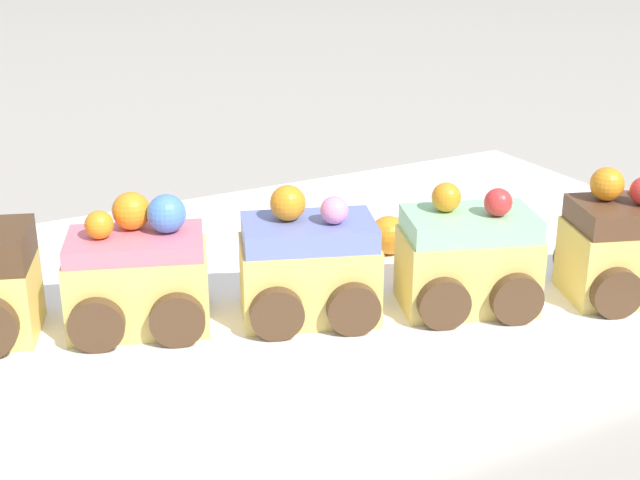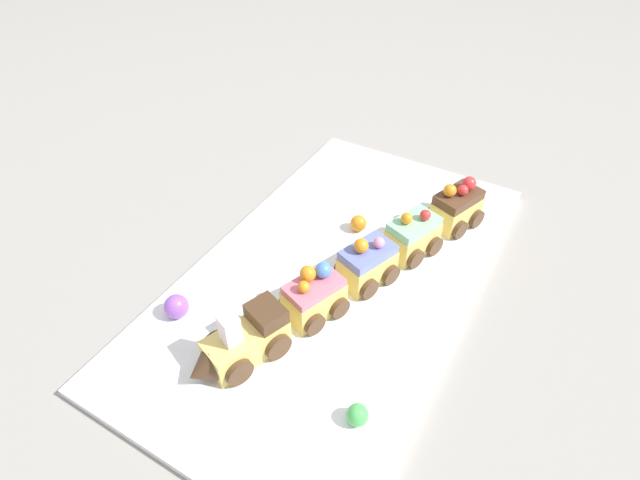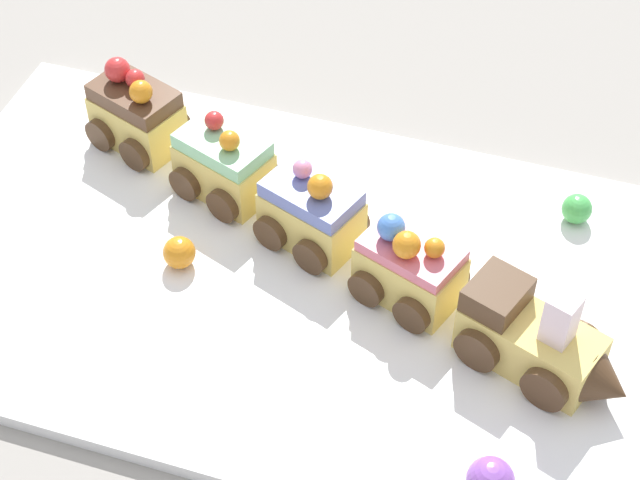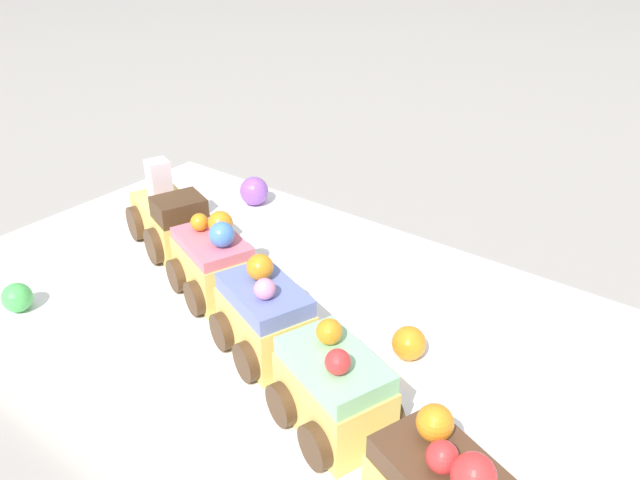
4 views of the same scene
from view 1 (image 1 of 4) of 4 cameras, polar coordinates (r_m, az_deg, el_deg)
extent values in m
plane|color=gray|center=(0.53, -3.64, -4.41)|extent=(10.00, 10.00, 0.00)
cube|color=white|center=(0.53, -3.66, -3.83)|extent=(0.64, 0.36, 0.01)
cylinder|color=#4C331E|center=(0.52, -19.58, -2.73)|extent=(0.03, 0.02, 0.03)
cube|color=#EACC66|center=(0.49, -11.53, -3.09)|extent=(0.08, 0.07, 0.04)
cube|color=#E57084|center=(0.48, -11.76, -0.23)|extent=(0.08, 0.07, 0.01)
sphere|color=#4C84E0|center=(0.47, -9.80, 1.67)|extent=(0.03, 0.03, 0.02)
sphere|color=orange|center=(0.48, -11.85, 1.70)|extent=(0.03, 0.03, 0.02)
sphere|color=orange|center=(0.47, -13.96, 0.95)|extent=(0.02, 0.02, 0.01)
cylinder|color=#4C331E|center=(0.52, -13.58, -2.73)|extent=(0.03, 0.02, 0.03)
cylinder|color=#4C331E|center=(0.47, -14.10, -5.33)|extent=(0.03, 0.02, 0.03)
cylinder|color=#4C331E|center=(0.51, -9.07, -2.51)|extent=(0.03, 0.02, 0.03)
cylinder|color=#4C331E|center=(0.46, -9.12, -5.11)|extent=(0.03, 0.02, 0.03)
cube|color=#EACC66|center=(0.49, -0.71, -2.53)|extent=(0.08, 0.07, 0.04)
cube|color=#6B7AC6|center=(0.48, -0.72, 0.51)|extent=(0.08, 0.07, 0.01)
sphere|color=pink|center=(0.47, 0.92, 1.92)|extent=(0.02, 0.02, 0.02)
sphere|color=orange|center=(0.47, -2.32, 2.34)|extent=(0.02, 0.02, 0.02)
cylinder|color=#4C331E|center=(0.51, -3.33, -2.22)|extent=(0.03, 0.02, 0.03)
cylinder|color=#4C331E|center=(0.47, -2.77, -4.77)|extent=(0.03, 0.02, 0.03)
cylinder|color=#4C331E|center=(0.52, 1.15, -1.97)|extent=(0.03, 0.02, 0.03)
cylinder|color=#4C331E|center=(0.47, 2.17, -4.47)|extent=(0.03, 0.02, 0.03)
cube|color=#EACC66|center=(0.51, 9.39, -1.93)|extent=(0.08, 0.07, 0.04)
cube|color=#93DBA3|center=(0.50, 9.58, 1.02)|extent=(0.08, 0.07, 0.01)
sphere|color=red|center=(0.49, 11.33, 2.38)|extent=(0.02, 0.02, 0.02)
sphere|color=orange|center=(0.49, 8.09, 2.73)|extent=(0.02, 0.02, 0.02)
cylinder|color=#4C331E|center=(0.53, 6.41, -1.66)|extent=(0.03, 0.02, 0.03)
cylinder|color=#4C331E|center=(0.48, 7.94, -4.08)|extent=(0.03, 0.02, 0.03)
cylinder|color=#4C331E|center=(0.54, 10.60, -1.41)|extent=(0.03, 0.02, 0.03)
cylinder|color=#4C331E|center=(0.49, 12.49, -3.74)|extent=(0.03, 0.02, 0.03)
cube|color=#EACC66|center=(0.54, 19.29, -1.28)|extent=(0.08, 0.07, 0.04)
cube|color=brown|center=(0.53, 19.66, 1.56)|extent=(0.08, 0.07, 0.01)
sphere|color=orange|center=(0.53, 17.90, 3.43)|extent=(0.02, 0.02, 0.02)
cylinder|color=#4C331E|center=(0.56, 16.16, -1.06)|extent=(0.03, 0.02, 0.03)
cylinder|color=#4C331E|center=(0.52, 18.47, -3.26)|extent=(0.03, 0.02, 0.03)
sphere|color=orange|center=(0.58, 4.43, 0.31)|extent=(0.03, 0.03, 0.03)
camera|label=2|loc=(0.42, -95.75, 42.31)|focal=28.00mm
camera|label=3|loc=(1.02, -33.49, 40.93)|focal=60.00mm
camera|label=4|loc=(0.48, 50.75, 23.36)|focal=35.00mm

